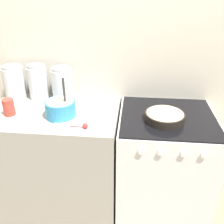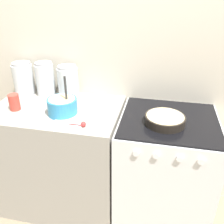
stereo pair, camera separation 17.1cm
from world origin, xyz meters
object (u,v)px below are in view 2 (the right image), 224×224
at_px(storage_jar_right, 68,84).
at_px(storage_jar_left, 24,80).
at_px(mixing_bowl, 62,105).
at_px(baking_pan, 165,119).
at_px(storage_jar_middle, 45,81).
at_px(stove, 163,172).
at_px(tin_can, 14,102).

bearing_deg(storage_jar_right, storage_jar_left, -180.00).
relative_size(mixing_bowl, baking_pan, 1.06).
bearing_deg(storage_jar_left, storage_jar_right, 0.00).
bearing_deg(storage_jar_right, storage_jar_middle, -180.00).
height_order(storage_jar_left, storage_jar_right, storage_jar_left).
xyz_separation_m(stove, baking_pan, (-0.03, -0.07, 0.50)).
height_order(baking_pan, tin_can, tin_can).
bearing_deg(baking_pan, mixing_bowl, -179.31).
relative_size(mixing_bowl, storage_jar_right, 1.09).
xyz_separation_m(storage_jar_middle, storage_jar_right, (0.20, 0.00, -0.01)).
relative_size(mixing_bowl, storage_jar_left, 1.08).
distance_m(stove, mixing_bowl, 0.93).
distance_m(stove, storage_jar_left, 1.36).
bearing_deg(baking_pan, tin_can, -178.98).
xyz_separation_m(mixing_bowl, tin_can, (-0.37, -0.01, -0.01)).
relative_size(mixing_bowl, tin_can, 2.39).
relative_size(stove, tin_can, 7.82).
height_order(baking_pan, storage_jar_middle, storage_jar_middle).
relative_size(stove, storage_jar_right, 3.56).
height_order(stove, storage_jar_left, storage_jar_left).
bearing_deg(storage_jar_middle, baking_pan, -16.27).
relative_size(stove, storage_jar_middle, 3.36).
bearing_deg(storage_jar_middle, tin_can, -109.88).
distance_m(storage_jar_left, tin_can, 0.32).
relative_size(mixing_bowl, storage_jar_middle, 1.03).
bearing_deg(tin_can, stove, 4.49).
xyz_separation_m(baking_pan, storage_jar_middle, (-0.98, 0.29, 0.09)).
height_order(stove, baking_pan, baking_pan).
height_order(stove, storage_jar_middle, storage_jar_middle).
relative_size(stove, baking_pan, 3.47).
relative_size(storage_jar_middle, tin_can, 2.33).
bearing_deg(stove, storage_jar_left, 169.84).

